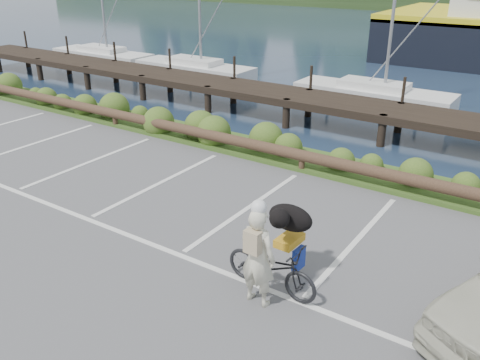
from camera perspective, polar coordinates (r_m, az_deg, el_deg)
name	(u,v)px	position (r m, az deg, el deg)	size (l,w,h in m)	color
ground	(193,246)	(10.11, -5.35, -7.41)	(72.00, 72.00, 0.00)	#4F4F51
vegetation_strip	(313,162)	(14.14, 8.23, 2.06)	(34.00, 1.60, 0.10)	#3D5B21
log_rail	(301,171)	(13.58, 6.90, 0.96)	(32.00, 0.30, 0.60)	#443021
bicycle	(271,267)	(8.63, 3.55, -9.71)	(0.61, 1.74, 0.91)	black
cyclist	(258,257)	(8.13, 2.03, -8.62)	(0.63, 0.41, 1.72)	beige
dog	(290,218)	(8.69, 5.68, -4.25)	(0.81, 0.40, 0.47)	black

